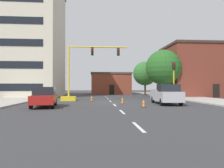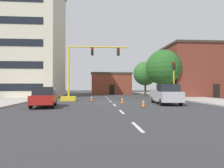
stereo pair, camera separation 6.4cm
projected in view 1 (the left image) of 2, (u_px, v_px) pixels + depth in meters
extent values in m
plane|color=#38383A|center=(112.00, 103.00, 23.22)|extent=(160.00, 160.00, 0.00)
cube|color=#B2ADA3|center=(22.00, 99.00, 30.20)|extent=(6.00, 56.00, 0.14)
cube|color=#B2ADA3|center=(188.00, 98.00, 32.19)|extent=(6.00, 56.00, 0.14)
cube|color=silver|center=(138.00, 127.00, 9.27)|extent=(0.16, 2.40, 0.01)
cube|color=silver|center=(122.00, 112.00, 14.75)|extent=(0.16, 2.40, 0.01)
cube|color=silver|center=(115.00, 105.00, 20.23)|extent=(0.16, 2.40, 0.01)
cube|color=silver|center=(110.00, 101.00, 25.71)|extent=(0.16, 2.40, 0.01)
cube|color=silver|center=(108.00, 99.00, 31.19)|extent=(0.16, 2.40, 0.01)
cube|color=silver|center=(106.00, 97.00, 36.68)|extent=(0.16, 2.40, 0.01)
cube|color=beige|center=(15.00, 41.00, 38.27)|extent=(15.99, 13.62, 20.08)
cube|color=brown|center=(111.00, 84.00, 51.02)|extent=(9.04, 7.38, 4.63)
cube|color=#4C4238|center=(111.00, 74.00, 51.06)|extent=(9.34, 7.68, 0.40)
cube|color=black|center=(112.00, 90.00, 47.30)|extent=(1.10, 0.06, 2.20)
cube|color=brown|center=(202.00, 72.00, 38.34)|extent=(12.68, 9.09, 8.74)
cube|color=#3D2D23|center=(202.00, 47.00, 38.40)|extent=(12.98, 9.39, 0.40)
cube|color=black|center=(216.00, 91.00, 33.74)|extent=(1.10, 0.06, 2.20)
cube|color=yellow|center=(69.00, 99.00, 26.35)|extent=(1.80, 1.20, 0.55)
cylinder|color=yellow|center=(69.00, 71.00, 26.39)|extent=(0.20, 0.20, 6.20)
cylinder|color=yellow|center=(98.00, 47.00, 26.72)|extent=(7.30, 0.16, 0.16)
cube|color=black|center=(92.00, 52.00, 26.66)|extent=(0.32, 0.36, 0.95)
sphere|color=red|center=(92.00, 49.00, 26.47)|extent=(0.20, 0.20, 0.20)
sphere|color=#38280A|center=(92.00, 51.00, 26.47)|extent=(0.20, 0.20, 0.20)
sphere|color=black|center=(92.00, 54.00, 26.47)|extent=(0.20, 0.20, 0.20)
cube|color=black|center=(118.00, 52.00, 26.92)|extent=(0.32, 0.36, 0.95)
sphere|color=red|center=(118.00, 49.00, 26.74)|extent=(0.20, 0.20, 0.20)
sphere|color=#38280A|center=(118.00, 52.00, 26.74)|extent=(0.20, 0.20, 0.20)
sphere|color=black|center=(118.00, 54.00, 26.73)|extent=(0.20, 0.20, 0.20)
cylinder|color=yellow|center=(174.00, 82.00, 26.59)|extent=(0.14, 0.14, 4.80)
cube|color=black|center=(174.00, 66.00, 26.61)|extent=(0.32, 0.36, 0.95)
sphere|color=red|center=(174.00, 64.00, 26.43)|extent=(0.20, 0.20, 0.20)
sphere|color=#38280A|center=(174.00, 66.00, 26.42)|extent=(0.20, 0.20, 0.20)
sphere|color=black|center=(174.00, 68.00, 26.42)|extent=(0.20, 0.20, 0.20)
cylinder|color=#4C3823|center=(164.00, 89.00, 34.51)|extent=(0.36, 0.36, 2.72)
sphere|color=#286023|center=(164.00, 67.00, 34.55)|extent=(5.76, 5.76, 5.76)
cylinder|color=#4C3823|center=(145.00, 89.00, 44.49)|extent=(0.36, 0.36, 2.65)
sphere|color=#33702D|center=(145.00, 73.00, 44.53)|extent=(5.01, 5.01, 5.01)
cube|color=#BCBCC1|center=(166.00, 96.00, 21.36)|extent=(2.32, 5.51, 0.95)
cube|color=#1E2328|center=(168.00, 88.00, 20.47)|extent=(1.94, 1.91, 0.70)
cube|color=#BCBCC1|center=(163.00, 90.00, 22.55)|extent=(2.16, 2.92, 0.16)
cylinder|color=black|center=(181.00, 102.00, 19.53)|extent=(0.26, 0.69, 0.68)
cylinder|color=black|center=(161.00, 102.00, 19.49)|extent=(0.26, 0.69, 0.68)
cylinder|color=black|center=(169.00, 100.00, 23.20)|extent=(0.26, 0.69, 0.68)
cylinder|color=black|center=(153.00, 100.00, 23.17)|extent=(0.26, 0.69, 0.68)
cube|color=#B21E19|center=(44.00, 99.00, 18.25)|extent=(2.34, 4.68, 0.70)
cube|color=#1E2328|center=(44.00, 91.00, 18.36)|extent=(1.95, 2.48, 0.70)
cylinder|color=black|center=(37.00, 102.00, 19.59)|extent=(0.29, 0.70, 0.68)
cylinder|color=black|center=(55.00, 102.00, 19.91)|extent=(0.29, 0.70, 0.68)
cylinder|color=black|center=(31.00, 105.00, 16.59)|extent=(0.29, 0.70, 0.68)
cylinder|color=black|center=(53.00, 104.00, 16.91)|extent=(0.29, 0.70, 0.68)
cube|color=black|center=(122.00, 104.00, 21.71)|extent=(0.36, 0.36, 0.04)
cone|color=orange|center=(122.00, 100.00, 21.71)|extent=(0.28, 0.28, 0.71)
cylinder|color=white|center=(122.00, 99.00, 21.72)|extent=(0.19, 0.19, 0.08)
cube|color=black|center=(144.00, 107.00, 18.17)|extent=(0.36, 0.36, 0.04)
cone|color=orange|center=(144.00, 103.00, 18.17)|extent=(0.28, 0.28, 0.67)
cylinder|color=white|center=(144.00, 102.00, 18.17)|extent=(0.19, 0.19, 0.08)
cube|color=black|center=(92.00, 101.00, 25.27)|extent=(0.36, 0.36, 0.04)
cone|color=orange|center=(92.00, 98.00, 25.27)|extent=(0.28, 0.28, 0.73)
cylinder|color=white|center=(92.00, 97.00, 25.27)|extent=(0.19, 0.19, 0.08)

